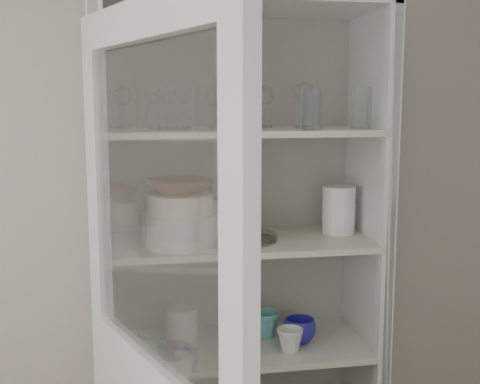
# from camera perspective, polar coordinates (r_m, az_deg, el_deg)

# --- Properties ---
(wall_back) EXTENTS (3.60, 0.02, 2.60)m
(wall_back) POSITION_cam_1_polar(r_m,az_deg,el_deg) (2.39, -5.69, -2.48)
(wall_back) COLOR #B2B0AF
(wall_back) RESTS_ON ground
(pantry_cabinet) EXTENTS (1.00, 0.45, 2.10)m
(pantry_cabinet) POSITION_cam_1_polar(r_m,az_deg,el_deg) (2.35, -0.27, -11.72)
(pantry_cabinet) COLOR silver
(pantry_cabinet) RESTS_ON floor
(tumbler_0) EXTENTS (0.08, 0.08, 0.14)m
(tumbler_0) POSITION_cam_1_polar(r_m,az_deg,el_deg) (1.98, -6.79, 7.73)
(tumbler_0) COLOR silver
(tumbler_0) RESTS_ON shelf_glass
(tumbler_1) EXTENTS (0.10, 0.10, 0.15)m
(tumbler_1) POSITION_cam_1_polar(r_m,az_deg,el_deg) (1.99, -6.05, 7.95)
(tumbler_1) COLOR silver
(tumbler_1) RESTS_ON shelf_glass
(tumbler_2) EXTENTS (0.07, 0.07, 0.13)m
(tumbler_2) POSITION_cam_1_polar(r_m,az_deg,el_deg) (2.01, -0.16, 7.73)
(tumbler_2) COLOR silver
(tumbler_2) RESTS_ON shelf_glass
(tumbler_3) EXTENTS (0.08, 0.08, 0.13)m
(tumbler_3) POSITION_cam_1_polar(r_m,az_deg,el_deg) (2.02, 0.13, 7.72)
(tumbler_3) COLOR silver
(tumbler_3) RESTS_ON shelf_glass
(tumbler_4) EXTENTS (0.08, 0.08, 0.14)m
(tumbler_4) POSITION_cam_1_polar(r_m,az_deg,el_deg) (2.09, 6.23, 7.78)
(tumbler_4) COLOR silver
(tumbler_4) RESTS_ON shelf_glass
(tumbler_5) EXTENTS (0.09, 0.09, 0.14)m
(tumbler_5) POSITION_cam_1_polar(r_m,az_deg,el_deg) (2.04, 6.87, 7.81)
(tumbler_5) COLOR silver
(tumbler_5) RESTS_ON shelf_glass
(tumbler_6) EXTENTS (0.08, 0.08, 0.15)m
(tumbler_6) POSITION_cam_1_polar(r_m,az_deg,el_deg) (2.15, 11.42, 7.84)
(tumbler_6) COLOR silver
(tumbler_6) RESTS_ON shelf_glass
(tumbler_7) EXTENTS (0.08, 0.08, 0.13)m
(tumbler_7) POSITION_cam_1_polar(r_m,az_deg,el_deg) (2.13, -7.77, 7.69)
(tumbler_7) COLOR silver
(tumbler_7) RESTS_ON shelf_glass
(tumbler_8) EXTENTS (0.09, 0.09, 0.15)m
(tumbler_8) POSITION_cam_1_polar(r_m,az_deg,el_deg) (2.12, -5.66, 8.04)
(tumbler_8) COLOR silver
(tumbler_8) RESTS_ON shelf_glass
(tumbler_9) EXTENTS (0.10, 0.10, 0.16)m
(tumbler_9) POSITION_cam_1_polar(r_m,az_deg,el_deg) (2.11, -0.64, 8.11)
(tumbler_9) COLOR silver
(tumbler_9) RESTS_ON shelf_glass
(goblet_0) EXTENTS (0.07, 0.07, 0.16)m
(goblet_0) POSITION_cam_1_polar(r_m,az_deg,el_deg) (2.21, -11.09, 8.03)
(goblet_0) COLOR silver
(goblet_0) RESTS_ON shelf_glass
(goblet_1) EXTENTS (0.07, 0.07, 0.17)m
(goblet_1) POSITION_cam_1_polar(r_m,az_deg,el_deg) (2.21, -2.33, 8.27)
(goblet_1) COLOR silver
(goblet_1) RESTS_ON shelf_glass
(goblet_2) EXTENTS (0.07, 0.07, 0.17)m
(goblet_2) POSITION_cam_1_polar(r_m,az_deg,el_deg) (2.24, 2.26, 8.27)
(goblet_2) COLOR silver
(goblet_2) RESTS_ON shelf_glass
(goblet_3) EXTENTS (0.08, 0.08, 0.18)m
(goblet_3) POSITION_cam_1_polar(r_m,az_deg,el_deg) (2.29, 6.09, 8.45)
(goblet_3) COLOR silver
(goblet_3) RESTS_ON shelf_glass
(plate_stack_front) EXTENTS (0.24, 0.24, 0.11)m
(plate_stack_front) POSITION_cam_1_polar(r_m,az_deg,el_deg) (2.09, -5.66, -3.57)
(plate_stack_front) COLOR silver
(plate_stack_front) RESTS_ON shelf_plates
(plate_stack_back) EXTENTS (0.23, 0.23, 0.08)m
(plate_stack_back) POSITION_cam_1_polar(r_m,az_deg,el_deg) (2.25, -6.49, -3.09)
(plate_stack_back) COLOR silver
(plate_stack_back) RESTS_ON shelf_plates
(cream_bowl) EXTENTS (0.26, 0.26, 0.07)m
(cream_bowl) POSITION_cam_1_polar(r_m,az_deg,el_deg) (2.08, -5.69, -1.12)
(cream_bowl) COLOR beige
(cream_bowl) RESTS_ON plate_stack_front
(terracotta_bowl) EXTENTS (0.28, 0.28, 0.05)m
(terracotta_bowl) POSITION_cam_1_polar(r_m,az_deg,el_deg) (2.07, -5.72, 0.53)
(terracotta_bowl) COLOR brown
(terracotta_bowl) RESTS_ON cream_bowl
(glass_platter) EXTENTS (0.38, 0.38, 0.02)m
(glass_platter) POSITION_cam_1_polar(r_m,az_deg,el_deg) (2.18, -0.49, -4.32)
(glass_platter) COLOR silver
(glass_platter) RESTS_ON shelf_plates
(yellow_trivet) EXTENTS (0.21, 0.21, 0.01)m
(yellow_trivet) POSITION_cam_1_polar(r_m,az_deg,el_deg) (2.17, -0.49, -3.95)
(yellow_trivet) COLOR #FFF90F
(yellow_trivet) RESTS_ON glass_platter
(white_ramekin) EXTENTS (0.18, 0.18, 0.07)m
(white_ramekin) POSITION_cam_1_polar(r_m,az_deg,el_deg) (2.17, -0.49, -2.90)
(white_ramekin) COLOR silver
(white_ramekin) RESTS_ON yellow_trivet
(grey_bowl_stack) EXTENTS (0.12, 0.12, 0.18)m
(grey_bowl_stack) POSITION_cam_1_polar(r_m,az_deg,el_deg) (2.30, 9.34, -1.67)
(grey_bowl_stack) COLOR silver
(grey_bowl_stack) RESTS_ON shelf_plates
(mug_blue) EXTENTS (0.15, 0.15, 0.09)m
(mug_blue) POSITION_cam_1_polar(r_m,az_deg,el_deg) (2.32, 5.68, -12.95)
(mug_blue) COLOR navy
(mug_blue) RESTS_ON shelf_mugs
(mug_teal) EXTENTS (0.13, 0.13, 0.10)m
(mug_teal) POSITION_cam_1_polar(r_m,az_deg,el_deg) (2.36, 2.49, -12.42)
(mug_teal) COLOR #287779
(mug_teal) RESTS_ON shelf_mugs
(mug_white) EXTENTS (0.12, 0.12, 0.09)m
(mug_white) POSITION_cam_1_polar(r_m,az_deg,el_deg) (2.23, 4.75, -13.84)
(mug_white) COLOR silver
(mug_white) RESTS_ON shelf_mugs
(teal_jar) EXTENTS (0.09, 0.09, 0.11)m
(teal_jar) POSITION_cam_1_polar(r_m,az_deg,el_deg) (2.35, 0.32, -12.40)
(teal_jar) COLOR #287779
(teal_jar) RESTS_ON shelf_mugs
(measuring_cups) EXTENTS (0.10, 0.10, 0.04)m
(measuring_cups) POSITION_cam_1_polar(r_m,az_deg,el_deg) (2.22, -6.49, -14.71)
(measuring_cups) COLOR #AAA8B9
(measuring_cups) RESTS_ON shelf_mugs
(white_canister) EXTENTS (0.13, 0.13, 0.14)m
(white_canister) POSITION_cam_1_polar(r_m,az_deg,el_deg) (2.29, -5.53, -12.52)
(white_canister) COLOR silver
(white_canister) RESTS_ON shelf_mugs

